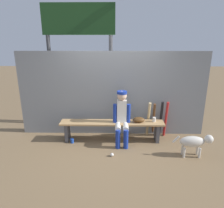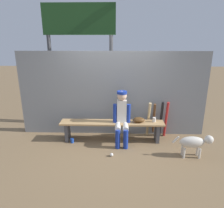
% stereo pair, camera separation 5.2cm
% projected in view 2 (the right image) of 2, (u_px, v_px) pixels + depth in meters
% --- Properties ---
extents(ground_plane, '(30.00, 30.00, 0.00)m').
position_uv_depth(ground_plane, '(112.00, 140.00, 5.09)').
color(ground_plane, brown).
extents(chainlink_fence, '(4.68, 0.03, 2.12)m').
position_uv_depth(chainlink_fence, '(112.00, 94.00, 5.18)').
color(chainlink_fence, gray).
rests_on(chainlink_fence, ground_plane).
extents(dugout_bench, '(2.48, 0.36, 0.49)m').
position_uv_depth(dugout_bench, '(112.00, 126.00, 4.98)').
color(dugout_bench, tan).
rests_on(dugout_bench, ground_plane).
extents(player_seated, '(0.41, 0.55, 1.25)m').
position_uv_depth(player_seated, '(122.00, 116.00, 4.78)').
color(player_seated, silver).
rests_on(player_seated, ground_plane).
extents(baseball_glove, '(0.28, 0.20, 0.12)m').
position_uv_depth(baseball_glove, '(139.00, 120.00, 4.91)').
color(baseball_glove, '#593819').
rests_on(baseball_glove, dugout_bench).
extents(bat_wood_natural, '(0.08, 0.26, 0.93)m').
position_uv_depth(bat_wood_natural, '(148.00, 120.00, 5.16)').
color(bat_wood_natural, tan).
rests_on(bat_wood_natural, ground_plane).
extents(bat_wood_dark, '(0.10, 0.28, 0.88)m').
position_uv_depth(bat_wood_dark, '(154.00, 119.00, 5.25)').
color(bat_wood_dark, brown).
rests_on(bat_wood_dark, ground_plane).
extents(bat_aluminum_black, '(0.07, 0.23, 0.95)m').
position_uv_depth(bat_aluminum_black, '(161.00, 119.00, 5.17)').
color(bat_aluminum_black, black).
rests_on(bat_aluminum_black, ground_plane).
extents(bat_aluminum_red, '(0.09, 0.19, 0.94)m').
position_uv_depth(bat_aluminum_red, '(166.00, 120.00, 5.15)').
color(bat_aluminum_red, '#B22323').
rests_on(bat_aluminum_red, ground_plane).
extents(baseball, '(0.07, 0.07, 0.07)m').
position_uv_depth(baseball, '(112.00, 155.00, 4.38)').
color(baseball, white).
rests_on(baseball, ground_plane).
extents(cup_on_ground, '(0.08, 0.08, 0.11)m').
position_uv_depth(cup_on_ground, '(72.00, 141.00, 4.96)').
color(cup_on_ground, '#1E47AD').
rests_on(cup_on_ground, ground_plane).
extents(cup_on_bench, '(0.08, 0.08, 0.11)m').
position_uv_depth(cup_on_bench, '(154.00, 120.00, 4.94)').
color(cup_on_bench, silver).
rests_on(cup_on_bench, dugout_bench).
extents(scoreboard, '(2.16, 0.27, 3.50)m').
position_uv_depth(scoreboard, '(82.00, 37.00, 5.37)').
color(scoreboard, '#3F3F42').
rests_on(scoreboard, ground_plane).
extents(dog, '(0.84, 0.20, 0.49)m').
position_uv_depth(dog, '(195.00, 142.00, 4.29)').
color(dog, beige).
rests_on(dog, ground_plane).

